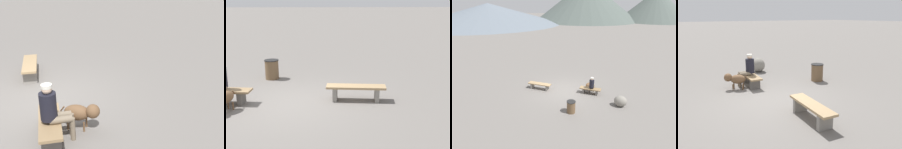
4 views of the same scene
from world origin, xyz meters
The scene contains 3 objects.
ground centered at (0.00, 0.00, -0.03)m, with size 210.00×210.00×0.06m, color slate.
bench_left centered at (-1.98, -0.11, 0.33)m, with size 1.82×0.66×0.47m.
trash_bin centered at (0.93, -2.78, 0.37)m, with size 0.54×0.54×0.74m.
Camera 2 is at (-0.90, 8.14, 2.98)m, focal length 46.42 mm.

